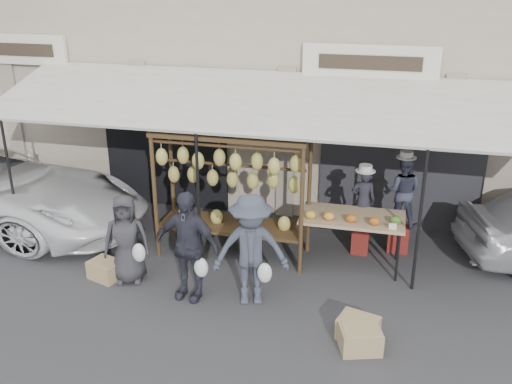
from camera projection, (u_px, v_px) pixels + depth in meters
ground_plane at (240, 307)px, 8.50m from camera, size 90.00×90.00×0.00m
shophouse at (313, 17)px, 13.01m from camera, size 24.00×6.15×7.30m
awning at (274, 104)px, 9.60m from camera, size 10.00×2.35×2.92m
banana_rack at (232, 171)px, 9.47m from camera, size 2.60×0.90×2.24m
produce_table at (352, 219)px, 9.36m from camera, size 1.70×0.90×1.04m
vendor_left at (363, 201)px, 9.78m from camera, size 0.45×0.32×1.14m
vendor_right at (403, 191)px, 9.80m from camera, size 0.68×0.57×1.27m
customer_left at (126, 239)px, 8.96m from camera, size 0.82×0.66×1.47m
customer_mid at (187, 246)px, 8.48m from camera, size 1.06×0.56×1.73m
customer_right at (251, 250)px, 8.33m from camera, size 1.25×0.92×1.74m
stool_left at (360, 241)px, 10.07m from camera, size 0.34×0.34×0.41m
stool_right at (398, 237)px, 10.12m from camera, size 0.37×0.37×0.50m
crate_near_a at (360, 340)px, 7.51m from camera, size 0.63×0.54×0.32m
crate_near_b at (358, 328)px, 7.74m from camera, size 0.61×0.53×0.31m
crate_far at (106, 270)px, 9.24m from camera, size 0.60×0.52×0.30m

